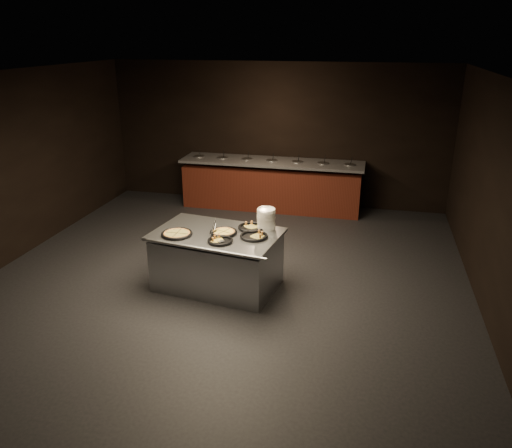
% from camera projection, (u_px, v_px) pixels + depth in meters
% --- Properties ---
extents(room, '(7.02, 8.02, 2.92)m').
position_uv_depth(room, '(219.00, 190.00, 6.65)').
color(room, black).
rests_on(room, ground).
extents(salad_bar, '(3.70, 0.83, 1.18)m').
position_uv_depth(salad_bar, '(271.00, 188.00, 10.25)').
color(salad_bar, '#551F14').
rests_on(salad_bar, ground).
extents(serving_counter, '(1.86, 1.35, 0.82)m').
position_uv_depth(serving_counter, '(217.00, 261.00, 7.05)').
color(serving_counter, '#B0B2B7').
rests_on(serving_counter, ground).
extents(plate_stack, '(0.26, 0.26, 0.29)m').
position_uv_depth(plate_stack, '(266.00, 219.00, 7.00)').
color(plate_stack, silver).
rests_on(plate_stack, serving_counter).
extents(pan_veggie_whole, '(0.43, 0.43, 0.04)m').
position_uv_depth(pan_veggie_whole, '(177.00, 234.00, 6.81)').
color(pan_veggie_whole, black).
rests_on(pan_veggie_whole, serving_counter).
extents(pan_cheese_whole, '(0.38, 0.38, 0.04)m').
position_uv_depth(pan_cheese_whole, '(224.00, 232.00, 6.86)').
color(pan_cheese_whole, black).
rests_on(pan_cheese_whole, serving_counter).
extents(pan_cheese_slices_a, '(0.38, 0.38, 0.04)m').
position_uv_depth(pan_cheese_slices_a, '(252.00, 227.00, 7.04)').
color(pan_cheese_slices_a, black).
rests_on(pan_cheese_slices_a, serving_counter).
extents(pan_cheese_slices_b, '(0.34, 0.34, 0.04)m').
position_uv_depth(pan_cheese_slices_b, '(220.00, 241.00, 6.58)').
color(pan_cheese_slices_b, black).
rests_on(pan_cheese_slices_b, serving_counter).
extents(pan_veggie_slices, '(0.38, 0.38, 0.04)m').
position_uv_depth(pan_veggie_slices, '(254.00, 236.00, 6.73)').
color(pan_veggie_slices, black).
rests_on(pan_veggie_slices, serving_counter).
extents(server_left, '(0.11, 0.34, 0.16)m').
position_uv_depth(server_left, '(214.00, 227.00, 6.89)').
color(server_left, '#B0B2B7').
rests_on(server_left, serving_counter).
extents(server_right, '(0.26, 0.23, 0.15)m').
position_uv_depth(server_right, '(215.00, 235.00, 6.63)').
color(server_right, '#B0B2B7').
rests_on(server_right, serving_counter).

